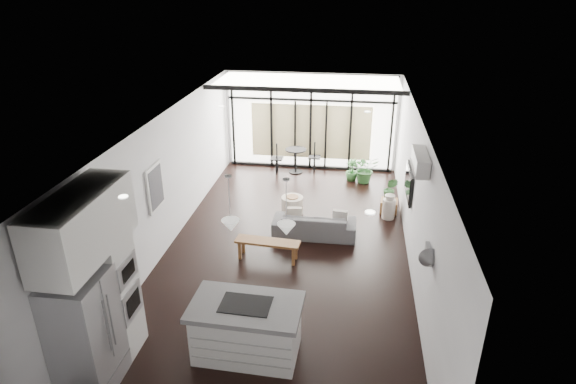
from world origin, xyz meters
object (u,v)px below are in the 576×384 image
(console_bench, at_px, (268,250))
(milk_can, at_px, (389,207))
(fridge, at_px, (86,333))
(tv, at_px, (409,183))
(pouf, at_px, (292,205))
(island, at_px, (247,329))
(sofa, at_px, (315,221))

(console_bench, relative_size, milk_can, 2.17)
(fridge, height_order, milk_can, fridge)
(milk_can, xyz_separation_m, tv, (0.29, -0.90, 1.00))
(console_bench, bearing_deg, pouf, 88.56)
(console_bench, height_order, tv, tv)
(pouf, relative_size, milk_can, 0.88)
(pouf, bearing_deg, tv, -17.87)
(console_bench, distance_m, milk_can, 3.32)
(island, relative_size, console_bench, 1.25)
(fridge, xyz_separation_m, sofa, (2.66, 4.67, -0.53))
(console_bench, height_order, milk_can, milk_can)
(console_bench, xyz_separation_m, pouf, (0.21, 2.12, 0.00))
(pouf, bearing_deg, island, -90.46)
(fridge, height_order, tv, fridge)
(console_bench, bearing_deg, island, -82.03)
(island, relative_size, sofa, 0.90)
(sofa, bearing_deg, tv, -175.16)
(milk_can, bearing_deg, island, -115.64)
(island, distance_m, console_bench, 2.68)
(pouf, xyz_separation_m, milk_can, (2.29, 0.07, 0.09))
(island, distance_m, fridge, 2.23)
(tv, bearing_deg, console_bench, -155.17)
(fridge, xyz_separation_m, tv, (4.61, 4.85, 0.42))
(milk_can, bearing_deg, pouf, -178.36)
(console_bench, bearing_deg, sofa, 57.16)
(fridge, distance_m, pouf, 6.07)
(fridge, relative_size, sofa, 0.97)
(fridge, distance_m, milk_can, 7.22)
(milk_can, distance_m, tv, 1.37)
(island, xyz_separation_m, fridge, (-2.00, -0.89, 0.44))
(fridge, bearing_deg, pouf, 70.29)
(island, height_order, fridge, fridge)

